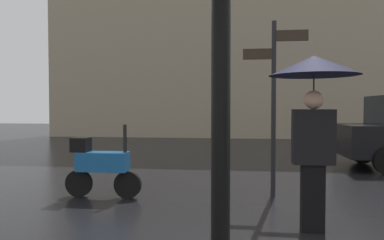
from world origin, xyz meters
The scene contains 4 objects.
pedestrian_with_umbrella centered at (1.34, 2.41, 1.71)m, with size 1.08×1.08×2.15m.
parked_scooter centered at (-1.87, 3.70, 0.55)m, with size 1.32×0.32×1.23m.
street_signpost centered at (1.03, 4.15, 1.80)m, with size 1.08×0.08×2.98m.
building_block centered at (0.00, 16.84, 6.47)m, with size 18.66×2.23×12.95m, color gray.
Camera 1 is at (0.43, -2.17, 1.52)m, focal length 34.15 mm.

